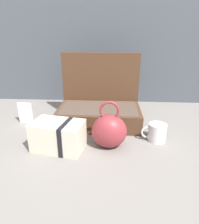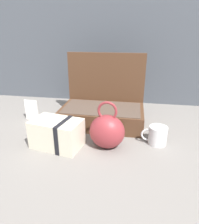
% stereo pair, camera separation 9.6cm
% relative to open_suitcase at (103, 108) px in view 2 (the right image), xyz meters
% --- Properties ---
extents(ground_plane, '(6.00, 6.00, 0.00)m').
position_rel_open_suitcase_xyz_m(ground_plane, '(0.03, -0.17, -0.09)').
color(ground_plane, slate).
extents(open_suitcase, '(0.45, 0.28, 0.38)m').
position_rel_open_suitcase_xyz_m(open_suitcase, '(0.00, 0.00, 0.00)').
color(open_suitcase, '#4C301E').
rests_on(open_suitcase, ground_plane).
extents(teal_pouch_handbag, '(0.17, 0.14, 0.22)m').
position_rel_open_suitcase_xyz_m(teal_pouch_handbag, '(0.06, -0.27, -0.01)').
color(teal_pouch_handbag, maroon).
rests_on(teal_pouch_handbag, ground_plane).
extents(cream_toiletry_bag, '(0.24, 0.17, 0.13)m').
position_rel_open_suitcase_xyz_m(cream_toiletry_bag, '(-0.16, -0.30, -0.02)').
color(cream_toiletry_bag, beige).
rests_on(cream_toiletry_bag, ground_plane).
extents(coffee_mug, '(0.12, 0.08, 0.09)m').
position_rel_open_suitcase_xyz_m(coffee_mug, '(0.29, -0.20, -0.04)').
color(coffee_mug, silver).
rests_on(coffee_mug, ground_plane).
extents(info_card_left, '(0.08, 0.01, 0.12)m').
position_rel_open_suitcase_xyz_m(info_card_left, '(-0.42, -0.05, -0.03)').
color(info_card_left, white).
rests_on(info_card_left, ground_plane).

